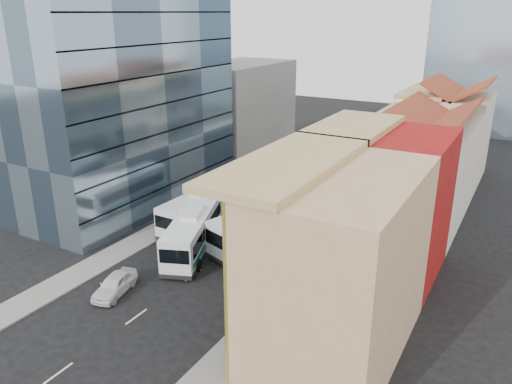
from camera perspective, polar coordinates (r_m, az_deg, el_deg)
The scene contains 14 objects.
ground at distance 38.10m, azimuth -14.56°, elevation -14.35°, with size 200.00×200.00×0.00m, color black.
sidewalk_right at distance 50.72m, azimuth 10.24°, elevation -4.84°, with size 3.00×90.00×0.15m, color slate.
sidewalk_left at distance 57.94m, azimuth -5.75°, elevation -1.40°, with size 3.00×90.00×0.15m, color slate.
shophouse_tan at distance 32.06m, azimuth 9.74°, elevation -8.39°, with size 8.00×14.00×12.00m, color tan.
shophouse_red at distance 42.61m, azimuth 15.37°, elevation -1.50°, with size 8.00×10.00×12.00m, color maroon.
shophouse_cream_near at distance 51.72m, azimuth 18.01°, elevation 0.84°, with size 8.00×9.00×10.00m, color beige.
shophouse_cream_mid at distance 60.21m, azimuth 19.87°, elevation 3.26°, with size 8.00×9.00×10.00m, color beige.
shophouse_cream_far at distance 70.17m, azimuth 21.53°, elevation 5.74°, with size 8.00×12.00×11.00m, color beige.
office_tower at distance 57.51m, azimuth -15.19°, elevation 13.23°, with size 12.00×26.00×30.00m, color #425769.
office_block_far at distance 76.13m, azimuth -1.86°, elevation 9.29°, with size 10.00×18.00×14.00m, color gray.
bus_left_near at distance 46.72m, azimuth -7.14°, elevation -4.33°, with size 2.89×12.34×3.96m, color white, non-canonical shape.
bus_left_far at distance 52.19m, azimuth -5.98°, elevation -1.65°, with size 2.84×12.14×3.89m, color silver, non-canonical shape.
bus_right at distance 47.56m, azimuth 1.30°, elevation -3.63°, with size 2.98×12.72×4.08m, color silver, non-canonical shape.
sedan_left at distance 41.51m, azimuth -15.85°, elevation -10.13°, with size 1.88×4.66×1.58m, color white.
Camera 1 is at (23.06, -21.82, 21.06)m, focal length 35.00 mm.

